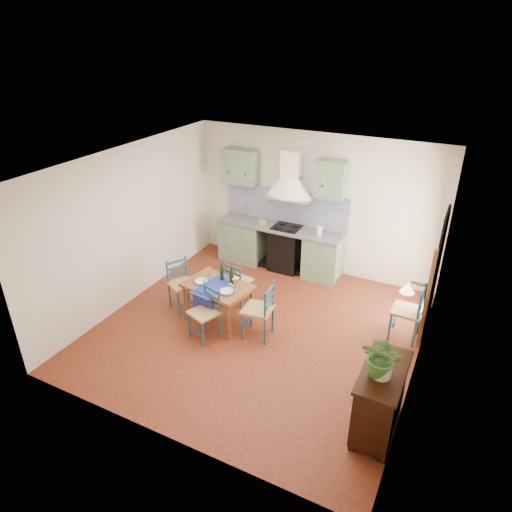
# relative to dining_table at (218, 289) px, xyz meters

# --- Properties ---
(floor) EXTENTS (5.00, 5.00, 0.00)m
(floor) POSITION_rel_dining_table_xyz_m (0.72, 0.06, -0.62)
(floor) COLOR #4C1910
(floor) RESTS_ON ground
(back_wall) EXTENTS (5.00, 0.96, 2.80)m
(back_wall) POSITION_rel_dining_table_xyz_m (0.25, 2.35, 0.43)
(back_wall) COLOR beige
(back_wall) RESTS_ON ground
(right_wall) EXTENTS (0.26, 5.00, 2.80)m
(right_wall) POSITION_rel_dining_table_xyz_m (3.22, 0.33, 0.72)
(right_wall) COLOR beige
(right_wall) RESTS_ON ground
(left_wall) EXTENTS (0.04, 5.00, 2.80)m
(left_wall) POSITION_rel_dining_table_xyz_m (-1.78, 0.06, 0.78)
(left_wall) COLOR beige
(left_wall) RESTS_ON ground
(ceiling) EXTENTS (5.00, 5.00, 0.01)m
(ceiling) POSITION_rel_dining_table_xyz_m (0.72, 0.06, 2.19)
(ceiling) COLOR white
(ceiling) RESTS_ON back_wall
(dining_table) EXTENTS (1.20, 0.93, 1.01)m
(dining_table) POSITION_rel_dining_table_xyz_m (0.00, 0.00, 0.00)
(dining_table) COLOR brown
(dining_table) RESTS_ON ground
(chair_near) EXTENTS (0.53, 0.53, 0.88)m
(chair_near) POSITION_rel_dining_table_xyz_m (0.06, -0.48, -0.16)
(chair_near) COLOR navy
(chair_near) RESTS_ON ground
(chair_far) EXTENTS (0.45, 0.45, 0.82)m
(chair_far) POSITION_rel_dining_table_xyz_m (0.02, 0.66, -0.19)
(chair_far) COLOR navy
(chair_far) RESTS_ON ground
(chair_left) EXTENTS (0.58, 0.58, 0.91)m
(chair_left) POSITION_rel_dining_table_xyz_m (-0.79, 0.07, -0.15)
(chair_left) COLOR navy
(chair_left) RESTS_ON ground
(chair_right) EXTENTS (0.49, 0.49, 0.96)m
(chair_right) POSITION_rel_dining_table_xyz_m (0.83, -0.08, -0.12)
(chair_right) COLOR navy
(chair_right) RESTS_ON ground
(chair_spare) EXTENTS (0.46, 0.46, 0.96)m
(chair_spare) POSITION_rel_dining_table_xyz_m (2.96, 0.95, -0.12)
(chair_spare) COLOR navy
(chair_spare) RESTS_ON ground
(sideboard) EXTENTS (0.50, 1.05, 0.94)m
(sideboard) POSITION_rel_dining_table_xyz_m (2.98, -1.15, -0.11)
(sideboard) COLOR black
(sideboard) RESTS_ON ground
(potted_plant) EXTENTS (0.49, 0.43, 0.51)m
(potted_plant) POSITION_rel_dining_table_xyz_m (2.96, -1.25, 0.57)
(potted_plant) COLOR #366828
(potted_plant) RESTS_ON sideboard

